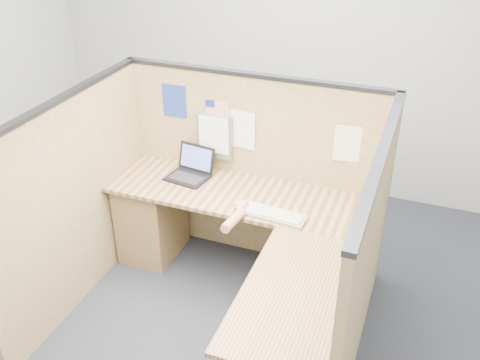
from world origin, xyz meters
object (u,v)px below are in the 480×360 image
at_px(l_desk, 244,267).
at_px(mouse, 241,207).
at_px(laptop, 190,169).
at_px(keyboard, 272,214).

height_order(l_desk, mouse, mouse).
distance_m(laptop, mouse, 0.62).
height_order(laptop, mouse, laptop).
bearing_deg(keyboard, mouse, -175.28).
bearing_deg(l_desk, keyboard, 54.48).
relative_size(l_desk, laptop, 5.92).
height_order(laptop, keyboard, laptop).
relative_size(l_desk, keyboard, 4.08).
height_order(l_desk, keyboard, keyboard).
xyz_separation_m(laptop, mouse, (0.53, -0.31, -0.03)).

